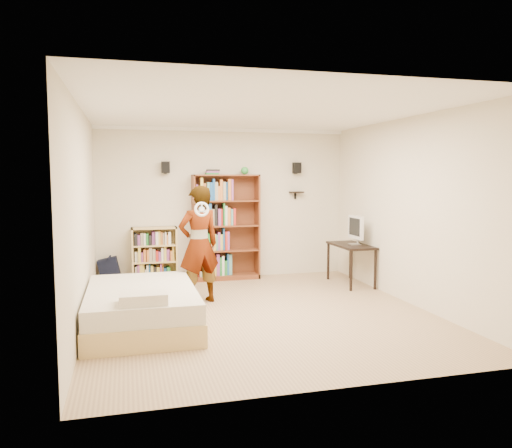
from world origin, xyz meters
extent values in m
cube|color=tan|center=(0.00, 0.00, 0.00)|extent=(4.50, 5.00, 0.01)
cube|color=beige|center=(0.00, 2.50, 1.35)|extent=(4.50, 0.02, 2.70)
cube|color=beige|center=(0.00, -2.50, 1.35)|extent=(4.50, 0.02, 2.70)
cube|color=beige|center=(-2.25, 0.00, 1.35)|extent=(0.02, 5.00, 2.70)
cube|color=beige|center=(2.25, 0.00, 1.35)|extent=(0.02, 5.00, 2.70)
cube|color=white|center=(0.00, 0.00, 2.70)|extent=(4.50, 5.00, 0.02)
cube|color=white|center=(0.00, 2.47, 2.67)|extent=(4.50, 0.06, 0.06)
cube|color=white|center=(0.00, -2.47, 2.67)|extent=(4.50, 0.06, 0.06)
cube|color=white|center=(-2.22, 0.00, 2.67)|extent=(0.06, 5.00, 0.06)
cube|color=white|center=(2.22, 0.00, 2.67)|extent=(0.06, 5.00, 0.06)
cube|color=black|center=(-1.05, 2.40, 2.00)|extent=(0.14, 0.12, 0.20)
cube|color=black|center=(1.35, 2.40, 2.00)|extent=(0.14, 0.12, 0.20)
cube|color=black|center=(1.35, 2.41, 1.55)|extent=(0.25, 0.16, 0.02)
imported|color=black|center=(-0.71, 0.79, 0.86)|extent=(0.71, 0.57, 1.71)
torus|color=silver|center=(-0.71, 0.47, 1.39)|extent=(0.21, 0.08, 0.21)
camera|label=1|loc=(-1.73, -6.38, 1.86)|focal=35.00mm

